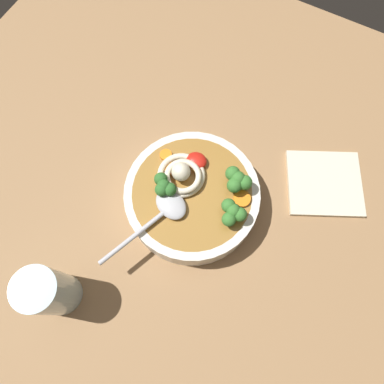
{
  "coord_description": "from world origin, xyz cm",
  "views": [
    {
      "loc": [
        11.64,
        -16.01,
        66.05
      ],
      "look_at": [
        1.93,
        2.02,
        9.13
      ],
      "focal_mm": 33.0,
      "sensor_mm": 36.0,
      "label": 1
    }
  ],
  "objects_px": {
    "soup_bowl": "(192,197)",
    "noodle_pile": "(182,175)",
    "soup_spoon": "(167,210)",
    "folded_napkin": "(324,183)",
    "drinking_glass": "(49,292)"
  },
  "relations": [
    {
      "from": "noodle_pile",
      "to": "soup_spoon",
      "type": "distance_m",
      "value": 0.07
    },
    {
      "from": "noodle_pile",
      "to": "folded_napkin",
      "type": "xyz_separation_m",
      "value": [
        0.23,
        0.14,
        -0.07
      ]
    },
    {
      "from": "soup_bowl",
      "to": "soup_spoon",
      "type": "xyz_separation_m",
      "value": [
        -0.02,
        -0.05,
        0.04
      ]
    },
    {
      "from": "soup_bowl",
      "to": "noodle_pile",
      "type": "relative_size",
      "value": 2.56
    },
    {
      "from": "noodle_pile",
      "to": "drinking_glass",
      "type": "relative_size",
      "value": 0.75
    },
    {
      "from": "folded_napkin",
      "to": "noodle_pile",
      "type": "bearing_deg",
      "value": -149.53
    },
    {
      "from": "soup_bowl",
      "to": "folded_napkin",
      "type": "distance_m",
      "value": 0.26
    },
    {
      "from": "folded_napkin",
      "to": "drinking_glass",
      "type": "bearing_deg",
      "value": -128.43
    },
    {
      "from": "soup_spoon",
      "to": "drinking_glass",
      "type": "xyz_separation_m",
      "value": [
        -0.1,
        -0.2,
        -0.0
      ]
    },
    {
      "from": "noodle_pile",
      "to": "soup_spoon",
      "type": "bearing_deg",
      "value": -82.94
    },
    {
      "from": "soup_spoon",
      "to": "folded_napkin",
      "type": "xyz_separation_m",
      "value": [
        0.22,
        0.2,
        -0.06
      ]
    },
    {
      "from": "soup_spoon",
      "to": "folded_napkin",
      "type": "bearing_deg",
      "value": 153.94
    },
    {
      "from": "drinking_glass",
      "to": "soup_spoon",
      "type": "bearing_deg",
      "value": 64.34
    },
    {
      "from": "soup_bowl",
      "to": "noodle_pile",
      "type": "xyz_separation_m",
      "value": [
        -0.03,
        0.02,
        0.04
      ]
    },
    {
      "from": "soup_spoon",
      "to": "folded_napkin",
      "type": "height_order",
      "value": "soup_spoon"
    }
  ]
}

